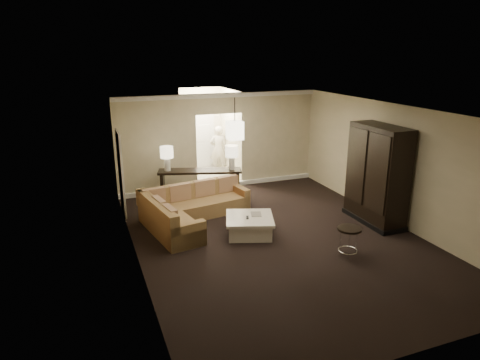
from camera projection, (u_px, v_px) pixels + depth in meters
name	position (u px, v px, depth m)	size (l,w,h in m)	color
ground	(278.00, 239.00, 9.38)	(8.00, 8.00, 0.00)	black
wall_back	(220.00, 141.00, 12.54)	(6.00, 0.04, 2.80)	beige
wall_front	(418.00, 263.00, 5.40)	(6.00, 0.04, 2.80)	beige
wall_left	(134.00, 195.00, 7.94)	(0.04, 8.00, 2.80)	beige
wall_right	(395.00, 165.00, 9.99)	(0.04, 8.00, 2.80)	beige
ceiling	(281.00, 111.00, 8.56)	(6.00, 8.00, 0.02)	white
crown_molding	(219.00, 96.00, 12.11)	(6.00, 0.10, 0.12)	white
baseboard	(221.00, 185.00, 12.89)	(6.00, 0.10, 0.12)	white
side_door	(121.00, 173.00, 10.56)	(0.05, 0.90, 2.10)	silver
foyer	(207.00, 136.00, 13.77)	(1.44, 2.02, 2.80)	silver
sectional_sofa	(189.00, 209.00, 10.21)	(2.81, 2.51, 0.81)	brown
coffee_table	(250.00, 225.00, 9.57)	(1.32, 1.32, 0.43)	silver
console_table	(200.00, 182.00, 11.65)	(2.29, 1.13, 0.86)	black
armoire	(377.00, 177.00, 10.02)	(0.70, 1.63, 2.34)	black
drink_table	(349.00, 236.00, 8.52)	(0.48, 0.48, 0.60)	black
table_lamp_left	(167.00, 155.00, 11.36)	(0.35, 0.35, 0.66)	silver
table_lamp_right	(232.00, 154.00, 11.48)	(0.35, 0.35, 0.66)	silver
pendant_light	(235.00, 130.00, 11.22)	(0.38, 0.38, 1.09)	black
person	(218.00, 147.00, 14.19)	(0.63, 0.42, 1.76)	beige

